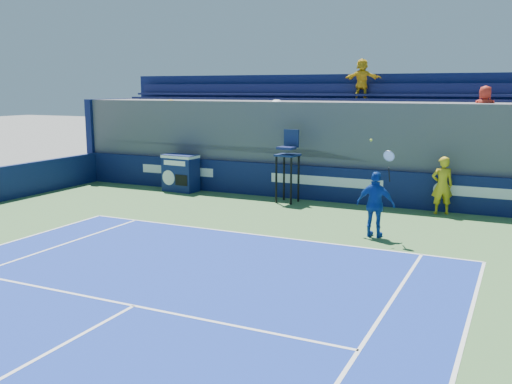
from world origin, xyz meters
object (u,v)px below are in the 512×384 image
at_px(umpire_chair, 288,158).
at_px(tennis_player, 376,204).
at_px(ball_person, 442,185).
at_px(match_clock, 181,172).

distance_m(umpire_chair, tennis_player, 5.10).
height_order(ball_person, umpire_chair, umpire_chair).
relative_size(ball_person, umpire_chair, 0.72).
distance_m(match_clock, tennis_player, 9.00).
bearing_deg(ball_person, umpire_chair, -17.91).
distance_m(ball_person, match_clock, 9.46).
bearing_deg(tennis_player, umpire_chair, 139.08).
bearing_deg(match_clock, umpire_chair, -2.86).
bearing_deg(tennis_player, ball_person, 71.94).
bearing_deg(match_clock, ball_person, 0.49).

